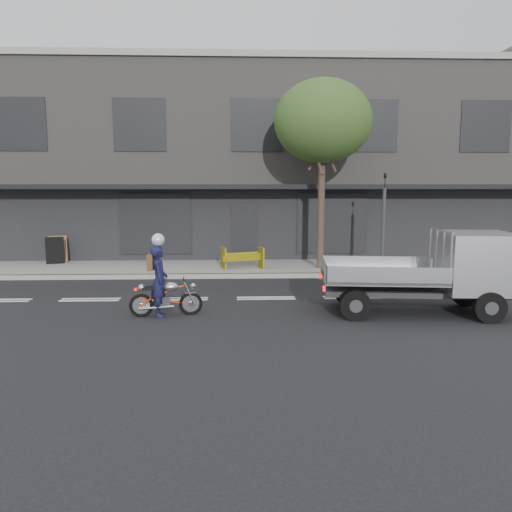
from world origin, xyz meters
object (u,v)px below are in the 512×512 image
(street_tree, at_px, (323,122))
(motorcycle, at_px, (166,297))
(traffic_light_pole, at_px, (383,228))
(flatbed_ute, at_px, (459,266))
(rider, at_px, (159,281))
(construction_barrier, at_px, (243,258))
(sandwich_board, at_px, (55,250))

(street_tree, height_order, motorcycle, street_tree)
(traffic_light_pole, height_order, flatbed_ute, traffic_light_pole)
(rider, xyz_separation_m, construction_barrier, (2.04, 5.67, -0.29))
(street_tree, relative_size, flatbed_ute, 1.46)
(street_tree, relative_size, sandwich_board, 6.45)
(rider, bearing_deg, motorcycle, -97.58)
(flatbed_ute, distance_m, construction_barrier, 7.71)
(street_tree, bearing_deg, rider, -129.10)
(motorcycle, height_order, rider, rider)
(construction_barrier, height_order, sandwich_board, sandwich_board)
(street_tree, relative_size, traffic_light_pole, 1.93)
(motorcycle, bearing_deg, flatbed_ute, -8.08)
(flatbed_ute, height_order, construction_barrier, flatbed_ute)
(traffic_light_pole, height_order, construction_barrier, traffic_light_pole)
(motorcycle, relative_size, sandwich_board, 1.65)
(flatbed_ute, relative_size, construction_barrier, 3.22)
(street_tree, xyz_separation_m, sandwich_board, (-9.83, 1.21, -4.60))
(motorcycle, relative_size, rider, 1.02)
(street_tree, height_order, rider, street_tree)
(construction_barrier, bearing_deg, street_tree, 5.83)
(street_tree, xyz_separation_m, rider, (-4.84, -5.95, -4.43))
(construction_barrier, relative_size, sandwich_board, 1.37)
(street_tree, bearing_deg, traffic_light_pole, -23.03)
(construction_barrier, xyz_separation_m, sandwich_board, (-7.03, 1.50, 0.12))
(rider, relative_size, construction_barrier, 1.18)
(street_tree, bearing_deg, flatbed_ute, -68.79)
(street_tree, distance_m, construction_barrier, 5.50)
(street_tree, distance_m, sandwich_board, 10.92)
(sandwich_board, bearing_deg, rider, -75.13)
(motorcycle, relative_size, flatbed_ute, 0.37)
(flatbed_ute, bearing_deg, traffic_light_pole, 99.83)
(rider, xyz_separation_m, flatbed_ute, (7.17, -0.06, 0.33))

